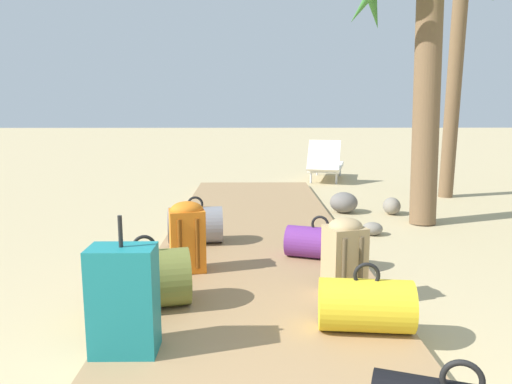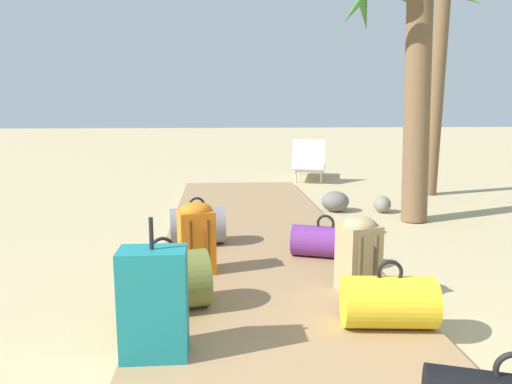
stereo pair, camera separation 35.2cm
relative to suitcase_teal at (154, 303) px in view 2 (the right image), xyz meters
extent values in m
plane|color=tan|center=(0.76, 1.32, -0.39)|extent=(60.00, 60.00, 0.00)
cube|color=#9E7A51|center=(0.76, 2.15, -0.35)|extent=(1.91, 8.25, 0.08)
cube|color=#197A7F|center=(0.00, 0.00, 0.00)|extent=(0.37, 0.23, 0.61)
cylinder|color=black|center=(0.00, 0.00, 0.39)|extent=(0.02, 0.02, 0.18)
cube|color=orange|center=(0.18, 1.40, -0.05)|extent=(0.33, 0.29, 0.52)
ellipsoid|color=orange|center=(0.18, 1.40, 0.22)|extent=(0.31, 0.28, 0.14)
cylinder|color=#70380C|center=(0.13, 1.27, -0.05)|extent=(0.04, 0.04, 0.42)
cylinder|color=#70380C|center=(0.27, 1.30, -0.05)|extent=(0.04, 0.04, 0.42)
cube|color=tan|center=(1.40, 0.87, -0.05)|extent=(0.33, 0.31, 0.51)
ellipsoid|color=tan|center=(1.40, 0.87, 0.20)|extent=(0.31, 0.30, 0.13)
cylinder|color=brown|center=(1.37, 0.74, -0.05)|extent=(0.05, 0.05, 0.41)
cylinder|color=brown|center=(1.50, 0.77, -0.05)|extent=(0.05, 0.05, 0.41)
cylinder|color=slate|center=(0.15, 2.26, -0.12)|extent=(0.57, 0.42, 0.37)
torus|color=black|center=(0.15, 2.26, 0.09)|extent=(0.17, 0.04, 0.16)
cylinder|color=olive|center=(-0.02, 0.64, -0.11)|extent=(0.68, 0.53, 0.40)
torus|color=black|center=(-0.02, 0.64, 0.12)|extent=(0.17, 0.06, 0.16)
cylinder|color=gold|center=(1.41, 0.26, -0.15)|extent=(0.60, 0.38, 0.32)
torus|color=black|center=(1.41, 0.26, 0.05)|extent=(0.17, 0.04, 0.16)
cylinder|color=#6B2D84|center=(1.34, 1.73, -0.16)|extent=(0.67, 0.47, 0.29)
torus|color=black|center=(1.34, 1.73, 0.01)|extent=(0.16, 0.08, 0.16)
cylinder|color=brown|center=(3.87, 5.17, 1.64)|extent=(0.22, 0.33, 4.06)
cylinder|color=brown|center=(2.86, 3.48, 1.17)|extent=(0.32, 0.53, 3.14)
cube|color=white|center=(2.23, 7.18, -0.13)|extent=(0.92, 1.50, 0.08)
cube|color=white|center=(2.09, 6.60, 0.15)|extent=(0.68, 0.55, 0.56)
cylinder|color=silver|center=(2.13, 7.78, -0.28)|extent=(0.04, 0.04, 0.22)
cylinder|color=silver|center=(2.59, 7.66, -0.28)|extent=(0.04, 0.04, 0.22)
cylinder|color=silver|center=(1.86, 6.69, -0.28)|extent=(0.04, 0.04, 0.22)
cylinder|color=silver|center=(2.33, 6.57, -0.28)|extent=(0.04, 0.04, 0.22)
ellipsoid|color=gray|center=(2.10, 2.84, -0.31)|extent=(0.29, 0.27, 0.15)
ellipsoid|color=gray|center=(2.62, 3.92, -0.27)|extent=(0.25, 0.31, 0.23)
ellipsoid|color=slate|center=(1.99, 4.04, -0.25)|extent=(0.53, 0.53, 0.28)
camera|label=1|loc=(0.71, -2.59, 1.06)|focal=34.53mm
camera|label=2|loc=(0.35, -2.58, 1.06)|focal=34.53mm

